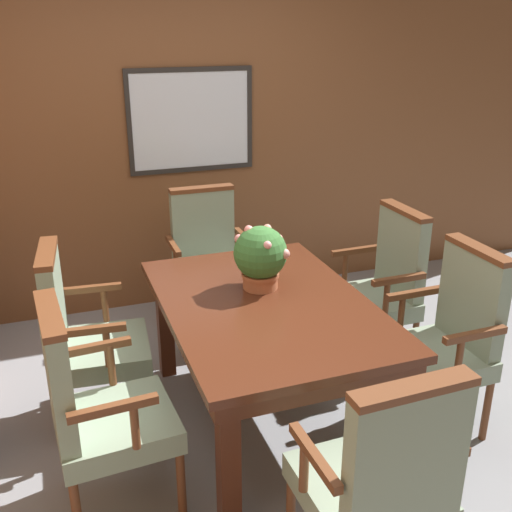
% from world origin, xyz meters
% --- Properties ---
extents(ground_plane, '(14.00, 14.00, 0.00)m').
position_xyz_m(ground_plane, '(0.00, 0.00, 0.00)').
color(ground_plane, gray).
extents(wall_back, '(7.20, 0.08, 2.45)m').
position_xyz_m(wall_back, '(0.00, 1.86, 1.23)').
color(wall_back, brown).
rests_on(wall_back, ground_plane).
extents(dining_table, '(1.04, 1.53, 0.74)m').
position_xyz_m(dining_table, '(0.11, 0.10, 0.64)').
color(dining_table, '#4C2314').
rests_on(dining_table, ground_plane).
extents(chair_head_near, '(0.55, 0.52, 1.03)m').
position_xyz_m(chair_head_near, '(0.12, -1.07, 0.55)').
color(chair_head_near, brown).
rests_on(chair_head_near, ground_plane).
extents(chair_left_far, '(0.56, 0.57, 1.03)m').
position_xyz_m(chair_left_far, '(-0.81, 0.43, 0.55)').
color(chair_left_far, brown).
rests_on(chair_left_far, ground_plane).
extents(chair_head_far, '(0.55, 0.52, 1.03)m').
position_xyz_m(chair_head_far, '(0.12, 1.26, 0.55)').
color(chair_head_far, brown).
rests_on(chair_head_far, ground_plane).
extents(chair_left_near, '(0.54, 0.56, 1.03)m').
position_xyz_m(chair_left_near, '(-0.81, -0.26, 0.55)').
color(chair_left_near, brown).
rests_on(chair_left_near, ground_plane).
extents(chair_right_near, '(0.52, 0.54, 1.03)m').
position_xyz_m(chair_right_near, '(1.02, -0.25, 0.55)').
color(chair_right_near, brown).
rests_on(chair_right_near, ground_plane).
extents(chair_right_far, '(0.52, 0.55, 1.03)m').
position_xyz_m(chair_right_far, '(1.04, 0.46, 0.55)').
color(chair_right_far, brown).
rests_on(chair_right_far, ground_plane).
extents(potted_plant, '(0.29, 0.30, 0.35)m').
position_xyz_m(potted_plant, '(0.15, 0.28, 0.92)').
color(potted_plant, '#B2603D').
rests_on(potted_plant, dining_table).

